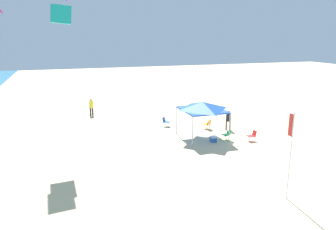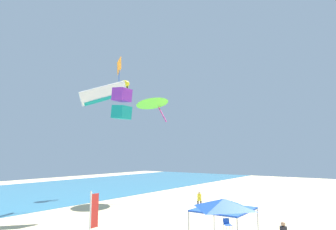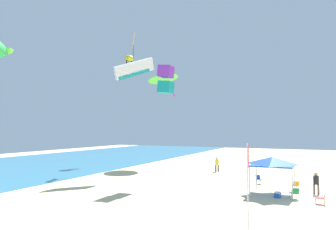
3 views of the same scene
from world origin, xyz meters
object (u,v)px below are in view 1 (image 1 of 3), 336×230
object	(u,v)px
canopy_tent	(202,106)
person_near_umbrella	(91,105)
folding_chair_near_cooler	(227,134)
banner_flag	(290,148)
kite_box_purple	(60,2)
folding_chair_left_of_tent	(166,121)
cooler_box	(213,139)
folding_chair_right_of_tent	(252,135)
person_watching_sky	(228,118)
folding_chair_facing_ocean	(208,124)

from	to	relation	value
canopy_tent	person_near_umbrella	xyz separation A→B (m)	(10.30, 7.54, -1.54)
folding_chair_near_cooler	banner_flag	bearing A→B (deg)	59.53
folding_chair_near_cooler	banner_flag	distance (m)	9.46
kite_box_purple	banner_flag	bearing A→B (deg)	39.56
folding_chair_left_of_tent	cooler_box	distance (m)	5.63
folding_chair_right_of_tent	folding_chair_left_of_tent	distance (m)	7.83
person_near_umbrella	kite_box_purple	xyz separation A→B (m)	(-9.27, 2.37, 8.97)
folding_chair_left_of_tent	person_watching_sky	world-z (taller)	person_watching_sky
folding_chair_near_cooler	person_watching_sky	xyz separation A→B (m)	(2.44, -1.45, 0.53)
canopy_tent	folding_chair_right_of_tent	world-z (taller)	canopy_tent
cooler_box	person_watching_sky	world-z (taller)	person_watching_sky
kite_box_purple	folding_chair_near_cooler	bearing A→B (deg)	77.62
cooler_box	kite_box_purple	bearing A→B (deg)	78.26
canopy_tent	kite_box_purple	bearing A→B (deg)	84.04
canopy_tent	person_near_umbrella	bearing A→B (deg)	36.20
banner_flag	canopy_tent	bearing A→B (deg)	-0.01
folding_chair_left_of_tent	person_near_umbrella	xyz separation A→B (m)	(6.21, 5.88, 0.55)
folding_chair_left_of_tent	person_watching_sky	size ratio (longest dim) A/B	0.48
folding_chair_near_cooler	person_near_umbrella	distance (m)	14.64
folding_chair_facing_ocean	banner_flag	distance (m)	12.61
canopy_tent	kite_box_purple	size ratio (longest dim) A/B	1.22
folding_chair_near_cooler	kite_box_purple	size ratio (longest dim) A/B	0.29
kite_box_purple	folding_chair_facing_ocean	bearing A→B (deg)	93.74
folding_chair_left_of_tent	banner_flag	bearing A→B (deg)	-132.97
folding_chair_facing_ocean	banner_flag	world-z (taller)	banner_flag
person_near_umbrella	folding_chair_right_of_tent	bearing A→B (deg)	89.92
folding_chair_left_of_tent	banner_flag	distance (m)	14.51
person_near_umbrella	folding_chair_facing_ocean	bearing A→B (deg)	96.29
folding_chair_near_cooler	person_watching_sky	world-z (taller)	person_watching_sky
cooler_box	person_near_umbrella	xyz separation A→B (m)	(11.42, 7.99, 0.83)
cooler_box	canopy_tent	bearing A→B (deg)	22.06
folding_chair_left_of_tent	person_near_umbrella	bearing A→B (deg)	83.81
cooler_box	banner_flag	world-z (taller)	banner_flag
folding_chair_right_of_tent	folding_chair_near_cooler	world-z (taller)	same
folding_chair_left_of_tent	cooler_box	xyz separation A→B (m)	(-5.21, -2.12, -0.27)
banner_flag	folding_chair_left_of_tent	bearing A→B (deg)	6.65
folding_chair_right_of_tent	folding_chair_facing_ocean	world-z (taller)	same
folding_chair_right_of_tent	folding_chair_facing_ocean	size ratio (longest dim) A/B	1.00
person_near_umbrella	kite_box_purple	bearing A→B (deg)	33.83
banner_flag	kite_box_purple	xyz separation A→B (m)	(11.20, 9.90, 7.37)
kite_box_purple	canopy_tent	bearing A→B (deg)	82.10
folding_chair_left_of_tent	person_watching_sky	xyz separation A→B (m)	(-2.74, -4.74, 0.53)
canopy_tent	folding_chair_left_of_tent	distance (m)	4.89
person_watching_sky	kite_box_purple	size ratio (longest dim) A/B	0.61
folding_chair_facing_ocean	person_near_umbrella	world-z (taller)	person_near_umbrella
folding_chair_right_of_tent	cooler_box	world-z (taller)	folding_chair_right_of_tent
canopy_tent	banner_flag	xyz separation A→B (m)	(-10.16, 0.00, 0.06)
cooler_box	person_watching_sky	distance (m)	3.69
folding_chair_facing_ocean	cooler_box	world-z (taller)	folding_chair_facing_ocean
folding_chair_right_of_tent	banner_flag	bearing A→B (deg)	-18.74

